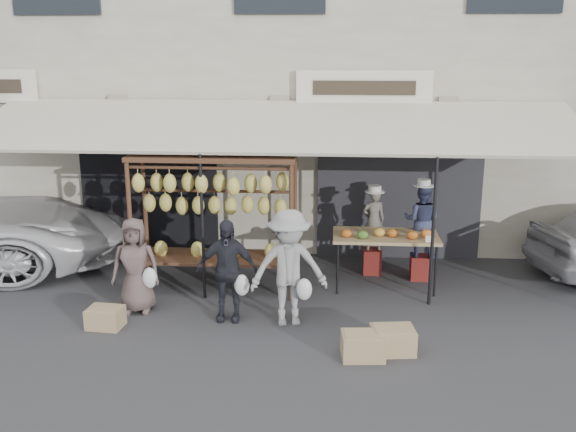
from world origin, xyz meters
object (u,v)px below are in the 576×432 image
at_px(customer_mid, 227,270).
at_px(crate_far, 105,318).
at_px(crate_near_b, 393,340).
at_px(banana_rack, 214,197).
at_px(vendor_right, 422,220).
at_px(vendor_left, 374,220).
at_px(customer_left, 135,265).
at_px(crate_near_a, 363,346).
at_px(produce_table, 386,237).
at_px(customer_right, 289,268).

distance_m(customer_mid, crate_far, 1.83).
bearing_deg(crate_far, crate_near_b, -6.61).
xyz_separation_m(banana_rack, vendor_right, (3.36, 0.79, -0.53)).
bearing_deg(customer_mid, vendor_left, 43.98).
height_order(vendor_right, customer_left, vendor_right).
distance_m(customer_left, crate_near_a, 3.59).
xyz_separation_m(banana_rack, crate_near_a, (2.30, -2.17, -1.41)).
bearing_deg(produce_table, vendor_left, 103.02).
relative_size(vendor_right, customer_right, 0.74).
xyz_separation_m(produce_table, vendor_right, (0.62, 0.45, 0.17)).
bearing_deg(customer_left, customer_right, -12.27).
relative_size(vendor_left, crate_near_a, 1.97).
xyz_separation_m(banana_rack, customer_right, (1.28, -1.21, -0.73)).
height_order(vendor_right, crate_far, vendor_right).
xyz_separation_m(crate_near_a, crate_near_b, (0.39, 0.19, 0.00)).
distance_m(vendor_left, vendor_right, 0.82).
height_order(customer_mid, crate_near_b, customer_mid).
bearing_deg(crate_near_a, crate_near_b, 25.89).
height_order(customer_left, crate_near_a, customer_left).
relative_size(vendor_left, crate_far, 2.20).
bearing_deg(produce_table, vendor_right, 35.92).
height_order(banana_rack, customer_left, banana_rack).
bearing_deg(vendor_right, customer_mid, 49.84).
relative_size(banana_rack, crate_near_b, 4.73).
relative_size(produce_table, customer_right, 1.01).
bearing_deg(vendor_right, banana_rack, 30.60).
height_order(produce_table, customer_left, customer_left).
bearing_deg(vendor_left, crate_near_b, 83.77).
distance_m(crate_near_a, crate_far, 3.66).
distance_m(produce_table, vendor_right, 0.79).
bearing_deg(customer_right, crate_near_a, -54.51).
bearing_deg(vendor_right, produce_table, 53.29).
xyz_separation_m(banana_rack, customer_mid, (0.38, -1.11, -0.82)).
distance_m(customer_left, crate_far, 0.88).
xyz_separation_m(vendor_right, customer_left, (-4.38, -1.70, -0.32)).
bearing_deg(vendor_right, customer_left, 38.63).
xyz_separation_m(crate_near_a, crate_far, (-3.60, 0.65, -0.02)).
bearing_deg(vendor_left, produce_table, 94.64).
height_order(produce_table, crate_near_b, produce_table).
xyz_separation_m(produce_table, crate_near_b, (-0.05, -2.32, -0.71)).
xyz_separation_m(produce_table, vendor_left, (-0.16, 0.70, 0.09)).
height_order(produce_table, customer_right, customer_right).
relative_size(vendor_right, crate_far, 2.59).
distance_m(produce_table, crate_near_a, 2.64).
distance_m(vendor_left, crate_near_a, 3.32).
bearing_deg(banana_rack, crate_near_b, -36.42).
distance_m(vendor_left, crate_far, 4.71).
bearing_deg(vendor_left, vendor_right, 154.27).
height_order(crate_near_b, crate_far, crate_near_b).
xyz_separation_m(vendor_right, crate_near_a, (-1.06, -2.96, -0.88)).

